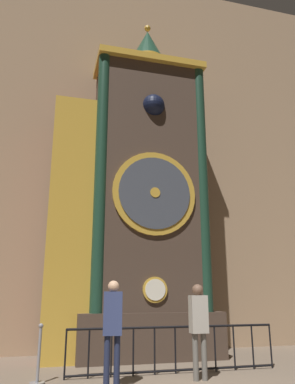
% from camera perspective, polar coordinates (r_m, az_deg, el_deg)
% --- Properties ---
extents(cathedral_back_wall, '(24.00, 0.32, 12.82)m').
position_cam_1_polar(cathedral_back_wall, '(12.54, -1.48, 7.32)').
color(cathedral_back_wall, '#997A5B').
rests_on(cathedral_back_wall, ground_plane).
extents(clock_tower, '(4.60, 1.78, 10.02)m').
position_cam_1_polar(clock_tower, '(10.54, -2.02, -1.06)').
color(clock_tower, '#423328').
rests_on(clock_tower, ground_plane).
extents(railing_fence, '(4.58, 0.05, 0.94)m').
position_cam_1_polar(railing_fence, '(8.55, 4.26, -22.47)').
color(railing_fence, black).
rests_on(railing_fence, ground_plane).
extents(visitor_near, '(0.38, 0.28, 1.84)m').
position_cam_1_polar(visitor_near, '(7.23, -5.32, -19.10)').
color(visitor_near, '#1B213A').
rests_on(visitor_near, ground_plane).
extents(visitor_far, '(0.34, 0.23, 1.79)m').
position_cam_1_polar(visitor_far, '(7.90, 7.80, -18.83)').
color(visitor_far, '#58554F').
rests_on(visitor_far, ground_plane).
extents(stanchion_post, '(0.28, 0.28, 1.06)m').
position_cam_1_polar(stanchion_post, '(7.89, -16.30, -23.84)').
color(stanchion_post, gray).
rests_on(stanchion_post, ground_plane).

